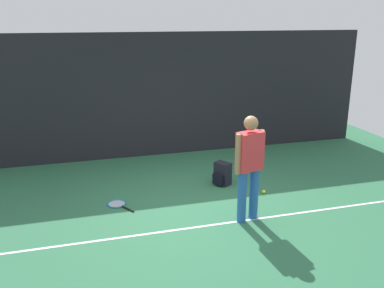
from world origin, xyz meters
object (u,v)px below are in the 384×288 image
tennis_player (249,162)px  tennis_racket (118,204)px  backpack (222,174)px  tennis_ball_near_player (264,192)px

tennis_player → tennis_racket: bearing=134.2°
tennis_racket → backpack: size_ratio=1.40×
tennis_racket → tennis_ball_near_player: size_ratio=9.31×
tennis_racket → backpack: (2.04, 0.38, 0.20)m
tennis_player → backpack: 1.68m
tennis_player → backpack: (0.11, 1.49, -0.76)m
tennis_player → tennis_ball_near_player: (0.70, 0.87, -0.93)m
tennis_racket → tennis_ball_near_player: 2.64m
tennis_racket → tennis_ball_near_player: (2.63, -0.24, 0.02)m
tennis_player → tennis_ball_near_player: tennis_player is taller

